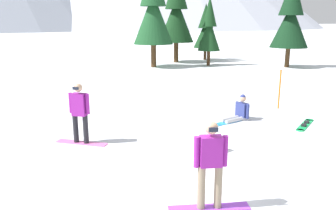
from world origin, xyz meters
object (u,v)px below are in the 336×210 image
object	(u,v)px
trail_marker_pole	(280,89)
pine_tree_broad	(291,18)
snowboarder_background	(239,112)
backpack_grey	(215,144)
pine_tree_slender	(153,9)
snowboarder_foreground	(210,164)
pine_tree_young	(206,29)
snowboarder_midground	(80,112)
loose_snowboard_near_right	(305,125)
pine_tree_short	(176,11)
pine_tree_leaning	(209,28)

from	to	relation	value
trail_marker_pole	pine_tree_broad	xyz separation A→B (m)	(8.50, 10.86, 2.94)
snowboarder_background	backpack_grey	xyz separation A→B (m)	(-2.15, -2.56, -0.10)
trail_marker_pole	pine_tree_slender	world-z (taller)	pine_tree_slender
snowboarder_background	backpack_grey	bearing A→B (deg)	-130.09
pine_tree_slender	trail_marker_pole	bearing A→B (deg)	-84.86
snowboarder_foreground	pine_tree_young	bearing A→B (deg)	66.11
pine_tree_slender	snowboarder_midground	bearing A→B (deg)	-112.80
loose_snowboard_near_right	pine_tree_short	bearing A→B (deg)	83.98
snowboarder_foreground	pine_tree_young	distance (m)	26.16
loose_snowboard_near_right	pine_tree_broad	distance (m)	16.35
pine_tree_short	pine_tree_slender	bearing A→B (deg)	-137.02
pine_tree_slender	loose_snowboard_near_right	bearing A→B (deg)	-87.42
snowboarder_midground	pine_tree_young	xyz separation A→B (m)	(12.59, 19.43, 1.81)
pine_tree_short	pine_tree_broad	size ratio (longest dim) A/B	1.15
snowboarder_midground	pine_tree_short	world-z (taller)	pine_tree_short
backpack_grey	pine_tree_slender	size ratio (longest dim) A/B	0.06
snowboarder_background	pine_tree_slender	world-z (taller)	pine_tree_slender
pine_tree_young	backpack_grey	bearing A→B (deg)	-113.40
pine_tree_broad	pine_tree_leaning	xyz separation A→B (m)	(-5.29, 2.92, -0.81)
snowboarder_foreground	pine_tree_short	world-z (taller)	pine_tree_short
pine_tree_short	pine_tree_leaning	distance (m)	3.64
snowboarder_foreground	snowboarder_background	xyz separation A→B (m)	(3.52, 5.16, -0.60)
snowboarder_foreground	backpack_grey	bearing A→B (deg)	62.19
snowboarder_midground	trail_marker_pole	xyz separation A→B (m)	(7.93, 1.72, -0.14)
snowboarder_foreground	backpack_grey	world-z (taller)	snowboarder_foreground
snowboarder_foreground	pine_tree_broad	size ratio (longest dim) A/B	0.25
snowboarder_foreground	trail_marker_pole	bearing A→B (deg)	46.12
snowboarder_midground	trail_marker_pole	distance (m)	8.12
pine_tree_short	pine_tree_broad	distance (m)	9.15
snowboarder_background	snowboarder_midground	bearing A→B (deg)	-172.59
backpack_grey	pine_tree_short	size ratio (longest dim) A/B	0.06
backpack_grey	trail_marker_pole	xyz separation A→B (m)	(4.54, 3.55, 0.58)
snowboarder_midground	pine_tree_young	size ratio (longest dim) A/B	0.35
loose_snowboard_near_right	trail_marker_pole	distance (m)	2.45
snowboarder_midground	pine_tree_short	size ratio (longest dim) A/B	0.23
pine_tree_leaning	snowboarder_background	bearing A→B (deg)	-110.75
snowboarder_background	loose_snowboard_near_right	world-z (taller)	snowboarder_background
pine_tree_slender	pine_tree_short	bearing A→B (deg)	42.98
loose_snowboard_near_right	pine_tree_short	distance (m)	19.52
snowboarder_foreground	backpack_grey	xyz separation A→B (m)	(1.37, 2.60, -0.69)
trail_marker_pole	pine_tree_leaning	size ratio (longest dim) A/B	0.30
snowboarder_foreground	pine_tree_broad	bearing A→B (deg)	49.72
snowboarder_foreground	loose_snowboard_near_right	bearing A→B (deg)	35.85
trail_marker_pole	pine_tree_young	bearing A→B (deg)	75.27
snowboarder_midground	snowboarder_background	distance (m)	5.62
snowboarder_midground	pine_tree_leaning	distance (m)	19.19
backpack_grey	pine_tree_young	world-z (taller)	pine_tree_young
snowboarder_foreground	snowboarder_midground	distance (m)	4.87
backpack_grey	pine_tree_leaning	bearing A→B (deg)	65.91
backpack_grey	trail_marker_pole	bearing A→B (deg)	38.02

